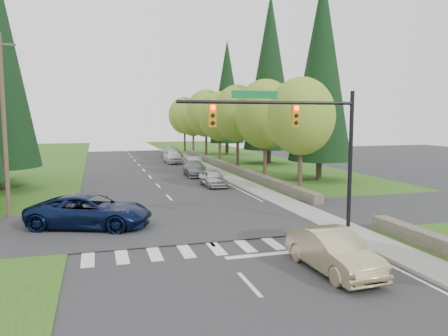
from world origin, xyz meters
name	(u,v)px	position (x,y,z in m)	size (l,w,h in m)	color
ground	(240,274)	(0.00, 0.00, 0.00)	(120.00, 120.00, 0.00)	#28282B
grass_east	(308,181)	(13.00, 20.00, 0.03)	(14.00, 110.00, 0.06)	#275717
cross_street	(192,222)	(0.00, 8.00, 0.00)	(120.00, 8.00, 0.10)	#28282B
sidewalk_east	(235,180)	(6.90, 22.00, 0.07)	(1.80, 80.00, 0.13)	gray
curb_east	(226,180)	(6.05, 22.00, 0.07)	(0.20, 80.00, 0.13)	gray
stone_wall_north	(227,166)	(8.60, 30.00, 0.35)	(0.70, 40.00, 0.70)	#4C4438
traffic_signal	(298,129)	(4.37, 4.50, 4.98)	(8.70, 0.37, 6.80)	black
utility_pole	(4,125)	(-9.50, 12.00, 5.14)	(1.60, 0.24, 10.00)	#473828
decid_tree_0	(301,116)	(9.20, 14.00, 5.60)	(4.80, 4.80, 8.37)	#38281C
decid_tree_1	(265,114)	(9.30, 21.00, 5.80)	(5.20, 5.20, 8.80)	#38281C
decid_tree_2	(238,113)	(9.10, 28.00, 5.93)	(5.00, 5.00, 8.82)	#38281C
decid_tree_3	(220,116)	(9.20, 35.00, 5.66)	(5.00, 5.00, 8.55)	#38281C
decid_tree_4	(206,113)	(9.30, 42.00, 6.06)	(5.40, 5.40, 9.18)	#38281C
decid_tree_5	(193,117)	(9.10, 49.00, 5.53)	(4.80, 4.80, 8.30)	#38281C
decid_tree_6	(185,115)	(9.20, 56.00, 5.86)	(5.20, 5.20, 8.86)	#38281C
conifer_e_a	(321,67)	(14.00, 20.00, 9.79)	(5.44, 5.44, 17.80)	#38281C
conifer_e_b	(270,72)	(15.00, 34.00, 10.79)	(6.12, 6.12, 19.80)	#38281C
conifer_e_c	(227,92)	(14.00, 48.00, 9.29)	(5.10, 5.10, 16.80)	#38281C
sedan_champagne	(333,251)	(3.30, -0.68, 0.75)	(1.58, 4.53, 1.49)	tan
suv_navy	(90,211)	(-5.12, 8.33, 0.84)	(2.80, 6.08, 1.69)	#0B1537
parked_car_a	(213,178)	(4.20, 19.45, 0.67)	(1.58, 3.93, 1.34)	silver
parked_car_b	(195,169)	(4.20, 25.90, 0.66)	(1.85, 4.55, 1.32)	slate
parked_car_c	(194,164)	(4.95, 29.73, 0.75)	(1.59, 4.56, 1.50)	#AAAAAE
parked_car_d	(173,157)	(4.20, 38.36, 0.79)	(1.87, 4.66, 1.59)	silver
parked_car_e	(172,153)	(5.11, 44.57, 0.77)	(2.14, 5.28, 1.53)	#B1B1B6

